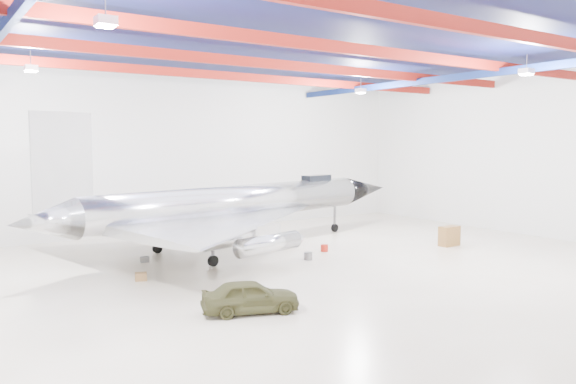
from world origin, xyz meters
TOP-DOWN VIEW (x-y plane):
  - floor at (0.00, 0.00)m, footprint 40.00×40.00m
  - wall_back at (0.00, 15.00)m, footprint 40.00×0.00m
  - wall_right at (20.00, 0.00)m, footprint 0.00×30.00m
  - ceiling at (0.00, 0.00)m, footprint 40.00×40.00m
  - ceiling_structure at (0.00, 0.00)m, footprint 39.50×29.50m
  - jet_aircraft at (1.03, 6.47)m, footprint 27.76×19.15m
  - jeep at (-4.60, -4.70)m, footprint 3.89×2.53m
  - desk at (12.26, 0.29)m, footprint 1.33×0.68m
  - crate_ply at (-6.33, 2.29)m, footprint 0.62×0.55m
  - engine_drum at (2.72, 1.78)m, footprint 0.46×0.46m
  - parts_bin at (4.75, 6.61)m, footprint 0.74×0.65m
  - crate_small at (-4.82, 6.05)m, footprint 0.46×0.39m
  - tool_chest at (4.85, 3.12)m, footprint 0.45×0.45m
  - spares_box at (1.72, 10.48)m, footprint 0.36×0.36m

SIDE VIEW (x-z plane):
  - floor at x=0.00m, z-range 0.00..0.00m
  - crate_small at x=-4.82m, z-range 0.00..0.29m
  - spares_box at x=1.72m, z-range 0.00..0.32m
  - crate_ply at x=-6.33m, z-range 0.00..0.37m
  - tool_chest at x=4.85m, z-range 0.00..0.39m
  - engine_drum at x=2.72m, z-range 0.00..0.41m
  - parts_bin at x=4.75m, z-range 0.00..0.44m
  - desk at x=12.26m, z-range 0.00..1.21m
  - jeep at x=-4.60m, z-range 0.00..1.23m
  - jet_aircraft at x=1.03m, z-range -1.32..6.34m
  - wall_back at x=0.00m, z-range -14.50..25.50m
  - wall_right at x=20.00m, z-range -9.50..20.50m
  - ceiling_structure at x=0.00m, z-range 9.79..10.86m
  - ceiling at x=0.00m, z-range 11.00..11.00m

